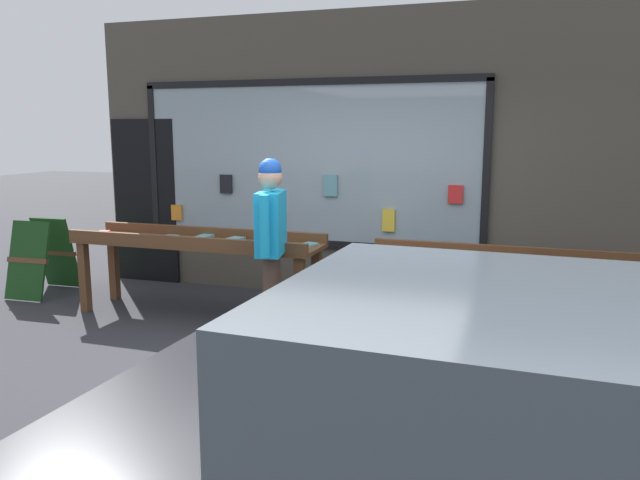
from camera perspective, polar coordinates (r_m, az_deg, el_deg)
ground_plane at (r=5.32m, az=-1.28°, el=-11.64°), size 40.00×40.00×0.00m
shopfront_facade at (r=7.27m, az=4.32°, el=7.39°), size 7.01×0.29×3.29m
display_table_left at (r=6.71m, az=-11.20°, el=-0.70°), size 2.71×0.69×0.91m
display_table_right at (r=5.87m, az=17.30°, el=-2.72°), size 2.71×0.69×0.88m
person_browsing at (r=5.78m, az=-4.50°, el=0.47°), size 0.31×0.66×1.71m
small_dog at (r=5.64m, az=-0.76°, el=-7.57°), size 0.39×0.57×0.39m
sandwich_board_sign at (r=8.21m, az=-24.04°, el=-1.38°), size 0.57×0.79×0.90m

